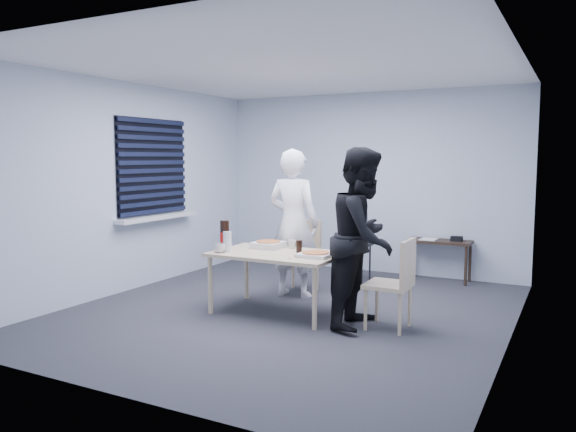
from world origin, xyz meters
The scene contains 19 objects.
room centered at (-2.20, 0.40, 1.44)m, with size 5.00×5.00×5.00m.
dining_table centered at (-0.09, -0.11, 0.60)m, with size 1.35×0.86×0.66m.
chair_far centered at (-0.30, 0.93, 0.51)m, with size 0.42×0.42×0.89m.
chair_right centered at (1.23, -0.09, 0.51)m, with size 0.42×0.42×0.89m.
person_white centered at (-0.27, 0.63, 0.89)m, with size 0.65×0.42×1.77m, color white.
person_black centered at (0.89, -0.12, 0.89)m, with size 0.86×0.47×1.77m, color black.
side_table centered at (1.10, 2.28, 0.48)m, with size 0.84×0.37×0.56m.
stool centered at (0.14, 1.64, 0.43)m, with size 0.39×0.39×0.54m.
backpack centered at (0.14, 1.62, 0.74)m, with size 0.29×0.21×0.40m.
pizza_box_a centered at (-0.32, 0.11, 0.70)m, with size 0.32×0.32×0.08m.
pizza_box_b centered at (0.38, -0.14, 0.68)m, with size 0.33×0.33×0.05m.
mug_a centered at (-0.63, -0.40, 0.71)m, with size 0.12×0.12×0.10m, color silver.
mug_b centered at (-0.08, 0.21, 0.70)m, with size 0.10×0.10×0.09m, color silver.
cola_glass centered at (0.14, -0.04, 0.73)m, with size 0.06×0.06×0.14m, color black.
soda_bottle centered at (-0.67, -0.25, 0.82)m, with size 0.10×0.10×0.33m.
plastic_cups centered at (-0.60, -0.30, 0.77)m, with size 0.09×0.09×0.22m, color silver.
rubber_band centered at (0.20, -0.38, 0.66)m, with size 0.05×0.05×0.00m, color red.
papers centered at (0.95, 2.28, 0.56)m, with size 0.22×0.29×0.00m, color white.
black_box centered at (1.32, 2.30, 0.59)m, with size 0.15×0.11×0.06m, color black.
Camera 1 is at (2.76, -5.31, 1.67)m, focal length 35.00 mm.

